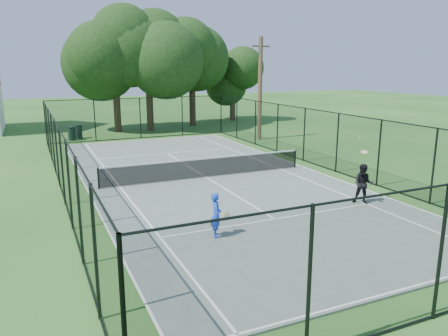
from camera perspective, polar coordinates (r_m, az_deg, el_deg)
name	(u,v)px	position (r m, az deg, el deg)	size (l,w,h in m)	color
ground	(206,178)	(20.90, -2.33, -1.38)	(120.00, 120.00, 0.00)	#224E1B
tennis_court	(206,178)	(20.89, -2.33, -1.30)	(11.00, 24.00, 0.06)	#58685F
tennis_net	(206,167)	(20.76, -2.34, 0.17)	(10.08, 0.08, 0.95)	black
fence	(206,148)	(20.57, -2.37, 2.67)	(13.10, 26.10, 3.00)	black
tree_near_left	(114,55)	(36.57, -14.16, 14.15)	(7.60, 7.60, 9.91)	#332114
tree_near_mid	(148,59)	(36.48, -9.90, 13.86)	(7.18, 7.18, 9.39)	#332114
tree_near_right	(192,66)	(39.31, -4.22, 13.11)	(5.94, 5.94, 8.20)	#332114
tree_far_right	(233,79)	(43.04, 1.15, 11.48)	(4.84, 4.84, 6.40)	#332114
trash_bin_left	(72,133)	(33.38, -19.26, 4.28)	(0.58, 0.58, 0.99)	black
trash_bin_right	(78,132)	(34.04, -18.48, 4.53)	(0.58, 0.58, 1.03)	black
utility_pole	(260,88)	(31.75, 4.73, 10.33)	(1.40, 0.30, 7.24)	#4C3823
player_blue	(216,215)	(13.58, -1.03, -6.13)	(0.82, 0.59, 1.41)	blue
player_black	(363,184)	(17.58, 17.74, -1.99)	(0.95, 1.15, 2.47)	black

